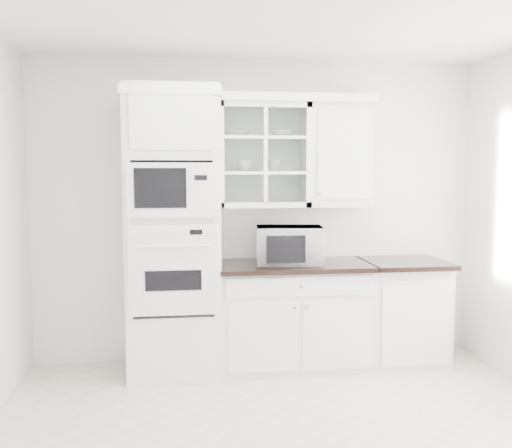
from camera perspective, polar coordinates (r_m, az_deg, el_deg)
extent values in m
cube|color=beige|center=(3.85, 3.72, -21.14)|extent=(4.00, 3.50, 0.01)
cube|color=white|center=(5.17, 0.13, 1.29)|extent=(4.00, 0.02, 2.70)
cube|color=white|center=(3.57, 4.00, 21.10)|extent=(4.00, 3.50, 0.02)
cube|color=white|center=(4.83, -8.25, -0.86)|extent=(0.76, 0.65, 2.40)
cube|color=white|center=(4.53, -8.27, -4.59)|extent=(0.70, 0.03, 0.72)
cube|color=black|center=(4.53, -8.26, -5.62)|extent=(0.44, 0.01, 0.16)
cube|color=white|center=(4.47, -8.38, 3.33)|extent=(0.70, 0.03, 0.43)
cube|color=black|center=(4.45, -9.55, 3.57)|extent=(0.40, 0.01, 0.31)
cube|color=white|center=(5.08, 3.73, -9.22)|extent=(1.30, 0.60, 0.88)
cube|color=black|center=(4.95, 3.84, -4.16)|extent=(1.32, 0.67, 0.04)
cube|color=white|center=(5.36, 14.40, -8.61)|extent=(0.70, 0.60, 0.88)
cube|color=black|center=(5.24, 14.66, -3.80)|extent=(0.72, 0.67, 0.04)
cube|color=white|center=(5.01, 0.70, 6.87)|extent=(0.80, 0.33, 0.90)
cube|color=white|center=(5.01, 0.70, 5.16)|extent=(0.74, 0.29, 0.02)
cube|color=white|center=(5.02, 0.70, 8.59)|extent=(0.74, 0.29, 0.02)
cube|color=white|center=(5.15, 8.22, 6.78)|extent=(0.55, 0.33, 0.90)
cube|color=white|center=(5.01, -0.47, 12.44)|extent=(2.14, 0.38, 0.07)
imported|color=white|center=(4.91, 3.32, -2.10)|extent=(0.61, 0.53, 0.32)
imported|color=white|center=(4.98, -1.84, 9.03)|extent=(0.27, 0.27, 0.05)
imported|color=white|center=(5.04, 2.70, 9.01)|extent=(0.23, 0.23, 0.06)
imported|color=white|center=(5.00, -1.15, 5.81)|extent=(0.14, 0.14, 0.09)
imported|color=white|center=(5.02, 1.79, 5.87)|extent=(0.14, 0.14, 0.11)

